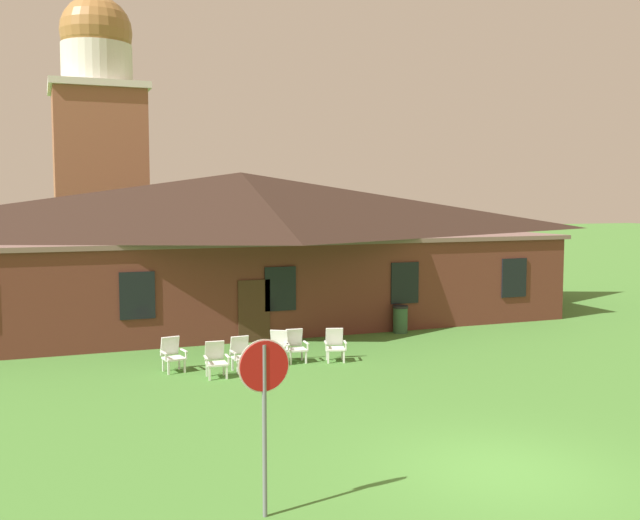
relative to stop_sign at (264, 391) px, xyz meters
The scene contains 11 objects.
ground_plane 4.86m from the stop_sign, ahead, with size 200.00×200.00×0.00m, color #477F33.
brick_building 18.55m from the stop_sign, 76.10° to the left, with size 24.58×10.40×5.84m.
dome_tower 32.56m from the stop_sign, 89.81° to the left, with size 5.18×5.18×16.73m.
stop_sign is the anchor object (origin of this frame).
lawn_chair_by_porch 9.92m from the stop_sign, 88.46° to the left, with size 0.71×0.75×0.96m.
lawn_chair_near_door 8.95m from the stop_sign, 81.85° to the left, with size 0.66×0.69×0.96m.
lawn_chair_left_end 9.53m from the stop_sign, 77.23° to the left, with size 0.67×0.70×0.96m.
lawn_chair_middle 10.34m from the stop_sign, 71.16° to the left, with size 0.84×0.87×0.96m.
lawn_chair_right_end 10.54m from the stop_sign, 68.33° to the left, with size 0.67×0.70×0.96m.
lawn_chair_far_side 10.74m from the stop_sign, 62.03° to the left, with size 0.75×0.80×0.96m.
trash_bin 15.54m from the stop_sign, 55.03° to the left, with size 0.56×0.56×0.98m.
Camera 1 is at (-7.48, -10.41, 4.81)m, focal length 40.64 mm.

